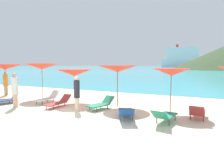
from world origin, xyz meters
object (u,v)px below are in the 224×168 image
object	(u,v)px
umbrella_1	(5,67)
umbrella_5	(171,72)
lounge_chair_7	(126,112)
lounge_chair_9	(59,102)
lounge_chair_5	(48,98)
beachgoer_1	(77,92)
lounge_chair_6	(165,115)
beachgoer_2	(6,83)
umbrella_3	(74,73)
lounge_chair_2	(197,112)
cruise_ship	(182,58)
umbrella_4	(118,69)
beachgoer_3	(15,89)
lounge_chair_8	(6,99)
lounge_chair_1	(101,104)
umbrella_2	(42,67)

from	to	relation	value
umbrella_1	umbrella_5	size ratio (longest dim) A/B	1.11
lounge_chair_7	lounge_chair_9	world-z (taller)	lounge_chair_7
lounge_chair_5	beachgoer_1	world-z (taller)	beachgoer_1
lounge_chair_5	beachgoer_1	size ratio (longest dim) A/B	0.98
lounge_chair_6	beachgoer_2	bearing A→B (deg)	0.49
umbrella_3	lounge_chair_7	size ratio (longest dim) A/B	1.21
lounge_chair_7	beachgoer_2	world-z (taller)	beachgoer_2
lounge_chair_2	lounge_chair_7	distance (m)	2.99
lounge_chair_7	cruise_ship	distance (m)	212.54
umbrella_5	lounge_chair_9	distance (m)	6.13
umbrella_4	cruise_ship	size ratio (longest dim) A/B	0.05
lounge_chair_5	beachgoer_3	size ratio (longest dim) A/B	0.92
lounge_chair_8	beachgoer_2	world-z (taller)	beachgoer_2
beachgoer_1	cruise_ship	xyz separation A→B (m)	(-11.45, 211.60, 8.60)
lounge_chair_1	beachgoer_2	bearing A→B (deg)	-168.61
beachgoer_1	beachgoer_3	size ratio (longest dim) A/B	0.94
lounge_chair_8	beachgoer_1	xyz separation A→B (m)	(4.85, 0.27, 0.67)
cruise_ship	lounge_chair_7	bearing A→B (deg)	-94.58
beachgoer_3	cruise_ship	xyz separation A→B (m)	(-7.90, 212.28, 8.54)
lounge_chair_1	beachgoer_2	world-z (taller)	beachgoer_2
umbrella_1	beachgoer_1	bearing A→B (deg)	-10.52
lounge_chair_5	lounge_chair_7	distance (m)	5.64
beachgoer_3	cruise_ship	bearing A→B (deg)	-163.59
lounge_chair_7	beachgoer_2	distance (m)	10.77
lounge_chair_7	lounge_chair_1	bearing A→B (deg)	-54.71
lounge_chair_2	umbrella_2	bearing A→B (deg)	-3.76
umbrella_3	lounge_chair_9	size ratio (longest dim) A/B	1.28
beachgoer_1	beachgoer_2	distance (m)	8.06
umbrella_2	lounge_chair_8	size ratio (longest dim) A/B	1.60
lounge_chair_6	lounge_chair_8	size ratio (longest dim) A/B	1.10
beachgoer_2	beachgoer_3	world-z (taller)	beachgoer_3
beachgoer_2	umbrella_2	bearing A→B (deg)	113.58
umbrella_1	lounge_chair_1	world-z (taller)	umbrella_1
umbrella_4	beachgoer_2	xyz separation A→B (m)	(-9.18, -0.09, -1.13)
umbrella_2	umbrella_5	world-z (taller)	umbrella_2
cruise_ship	lounge_chair_9	bearing A→B (deg)	-95.71
umbrella_4	beachgoer_3	bearing A→B (deg)	-151.55
umbrella_3	cruise_ship	xyz separation A→B (m)	(-9.99, 209.74, 7.72)
beachgoer_2	beachgoer_3	size ratio (longest dim) A/B	0.97
umbrella_5	beachgoer_2	xyz separation A→B (m)	(-12.08, 0.13, -0.99)
lounge_chair_2	lounge_chair_7	bearing A→B (deg)	26.69
umbrella_3	lounge_chair_1	size ratio (longest dim) A/B	1.35
umbrella_3	lounge_chair_7	world-z (taller)	umbrella_3
lounge_chair_1	lounge_chair_6	bearing A→B (deg)	0.74
umbrella_5	lounge_chair_1	size ratio (longest dim) A/B	1.30
lounge_chair_7	cruise_ship	world-z (taller)	cruise_ship
umbrella_5	lounge_chair_2	xyz separation A→B (m)	(1.20, -0.82, -1.62)
umbrella_1	lounge_chair_1	bearing A→B (deg)	-3.18
beachgoer_3	cruise_ship	world-z (taller)	cruise_ship
umbrella_5	lounge_chair_8	bearing A→B (deg)	-167.46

